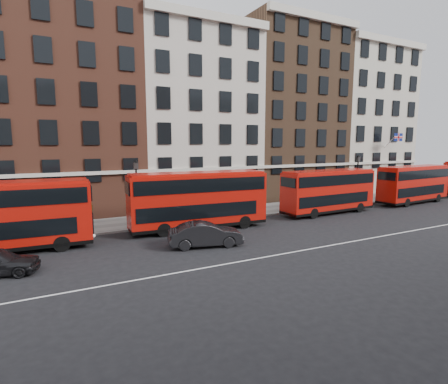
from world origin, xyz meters
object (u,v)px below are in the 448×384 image
car_front (205,234)px  bus_d (413,183)px  bus_b (198,199)px  bus_c (328,190)px  traffic_light (396,180)px

car_front → bus_d: bearing=-67.5°
bus_b → car_front: 4.92m
bus_c → bus_d: bearing=-1.8°
bus_d → car_front: (-27.66, -4.43, -1.46)m
bus_d → traffic_light: bearing=77.6°
bus_d → car_front: bus_d is taller
traffic_light → car_front: bearing=-166.2°
bus_c → car_front: (-14.93, -4.43, -1.45)m
bus_c → bus_d: (12.74, -0.00, 0.02)m
bus_d → traffic_light: size_ratio=3.11×
bus_c → traffic_light: 13.34m
car_front → bus_b: bearing=-3.9°
bus_b → traffic_light: (26.66, 2.44, 0.02)m
car_front → traffic_light: traffic_light is taller
bus_b → bus_c: 13.55m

